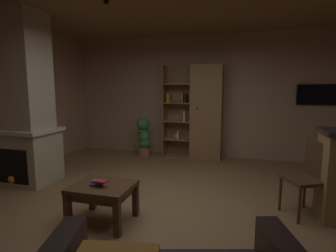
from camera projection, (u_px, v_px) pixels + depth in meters
The scene contains 14 objects.
floor at pixel (160, 210), 3.45m from camera, with size 6.08×5.98×0.02m, color olive.
wall_back at pixel (199, 96), 6.13m from camera, with size 6.20×0.06×2.79m, color tan.
window_pane_back at pixel (186, 100), 6.20m from camera, with size 0.77×0.01×0.79m, color white.
stone_fireplace at pixel (23, 108), 4.35m from camera, with size 1.01×0.77×2.79m.
bookshelf_cabinet at pixel (202, 113), 5.89m from camera, with size 1.32×0.41×2.09m.
coffee_table at pixel (103, 192), 3.09m from camera, with size 0.69×0.58×0.46m.
table_book_0 at pixel (97, 184), 3.05m from camera, with size 0.14×0.09×0.02m, color #2D4C8C.
table_book_1 at pixel (97, 181), 3.09m from camera, with size 0.10×0.10×0.03m, color brown.
table_book_2 at pixel (101, 181), 3.00m from camera, with size 0.14×0.09×0.02m, color #B22D2D.
dining_chair at pixel (310, 174), 3.24m from camera, with size 0.57×0.57×0.92m.
potted_floor_plant at pixel (144, 135), 6.16m from camera, with size 0.34×0.33×0.92m.
wall_mounted_tv at pixel (316, 95), 5.40m from camera, with size 0.75×0.06×0.42m.
track_light_spot_0 at pixel (25, 10), 3.88m from camera, with size 0.07×0.07×0.09m, color black.
track_light_spot_1 at pixel (106, 0), 3.47m from camera, with size 0.07×0.07×0.09m, color black.
Camera 1 is at (1.01, -3.11, 1.56)m, focal length 28.25 mm.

